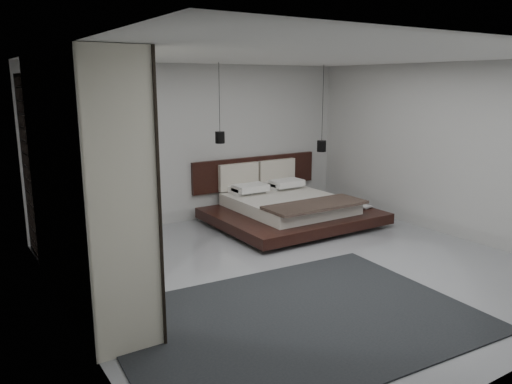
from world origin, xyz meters
TOP-DOWN VIEW (x-y plane):
  - floor at (0.00, 0.00)m, footprint 6.00×6.00m
  - ceiling at (0.00, 0.00)m, footprint 6.00×6.00m
  - wall_back at (0.00, 3.00)m, footprint 6.00×0.00m
  - wall_left at (-3.00, 0.00)m, footprint 0.00×6.00m
  - wall_right at (3.00, 0.00)m, footprint 0.00×6.00m
  - lattice_screen at (-2.95, 2.45)m, footprint 0.05×0.90m
  - bed at (1.17, 1.91)m, footprint 2.73×2.37m
  - book_lower at (2.29, 1.26)m, footprint 0.25×0.33m
  - book_upper at (2.27, 1.23)m, footprint 0.20×0.27m
  - pendant_left at (0.05, 2.33)m, footprint 0.16×0.16m
  - pendant_right at (2.29, 2.33)m, footprint 0.18×0.18m
  - wardrobe at (-2.70, 0.48)m, footprint 0.67×2.84m
  - rug at (-0.98, -1.20)m, footprint 3.92×2.92m

SIDE VIEW (x-z plane):
  - floor at x=0.00m, z-range 0.00..0.00m
  - rug at x=-0.98m, z-range 0.00..0.02m
  - book_lower at x=2.29m, z-range 0.25..0.28m
  - bed at x=1.17m, z-range -0.25..0.82m
  - book_upper at x=2.27m, z-range 0.28..0.30m
  - pendant_right at x=2.29m, z-range 0.45..2.10m
  - lattice_screen at x=-2.95m, z-range 0.00..2.60m
  - wardrobe at x=-2.70m, z-range 0.00..2.79m
  - wall_back at x=0.00m, z-range -1.60..4.40m
  - wall_left at x=-3.00m, z-range -1.60..4.40m
  - wall_right at x=3.00m, z-range -1.60..4.40m
  - pendant_left at x=0.05m, z-range 0.91..2.24m
  - ceiling at x=0.00m, z-range 2.80..2.80m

